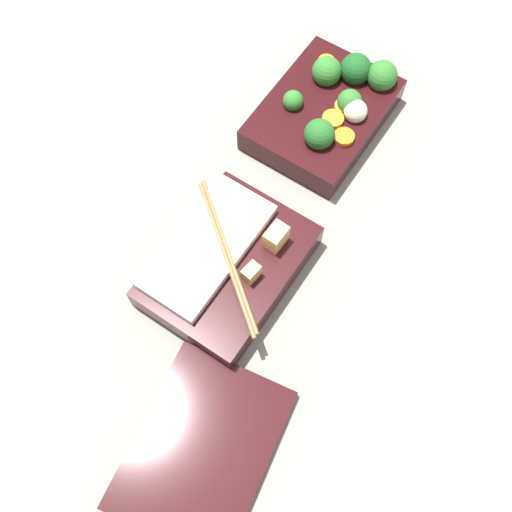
% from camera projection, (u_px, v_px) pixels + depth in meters
% --- Properties ---
extents(ground_plane, '(3.00, 3.00, 0.00)m').
position_uv_depth(ground_plane, '(291.00, 190.00, 0.80)').
color(ground_plane, gray).
extents(bento_tray_vegetable, '(0.20, 0.15, 0.07)m').
position_uv_depth(bento_tray_vegetable, '(328.00, 109.00, 0.82)').
color(bento_tray_vegetable, black).
rests_on(bento_tray_vegetable, ground_plane).
extents(bento_tray_rice, '(0.20, 0.17, 0.07)m').
position_uv_depth(bento_tray_rice, '(227.00, 264.00, 0.73)').
color(bento_tray_rice, black).
rests_on(bento_tray_rice, ground_plane).
extents(bento_lid, '(0.22, 0.17, 0.01)m').
position_uv_depth(bento_lid, '(202.00, 449.00, 0.65)').
color(bento_lid, black).
rests_on(bento_lid, ground_plane).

